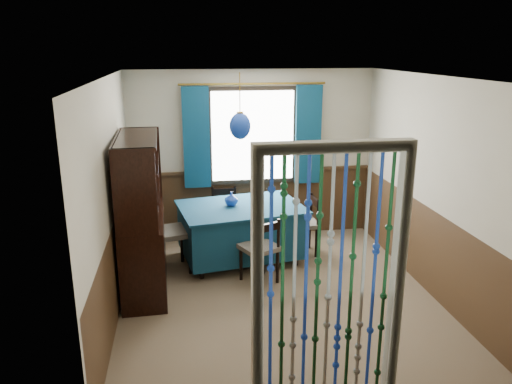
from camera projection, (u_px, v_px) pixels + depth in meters
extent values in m
plane|color=brown|center=(277.00, 294.00, 5.86)|extent=(4.00, 4.00, 0.00)
plane|color=silver|center=(280.00, 77.00, 5.16)|extent=(4.00, 4.00, 0.00)
plane|color=#BEB49B|center=(252.00, 155.00, 7.41)|extent=(3.60, 0.00, 3.60)
plane|color=#BEB49B|center=(332.00, 269.00, 3.61)|extent=(3.60, 0.00, 3.60)
plane|color=#BEB49B|center=(111.00, 200.00, 5.25)|extent=(0.00, 4.00, 4.00)
plane|color=#BEB49B|center=(431.00, 186.00, 5.77)|extent=(0.00, 4.00, 4.00)
plane|color=#412B18|center=(252.00, 204.00, 7.60)|extent=(3.60, 0.00, 3.60)
plane|color=#412B18|center=(327.00, 357.00, 3.84)|extent=(3.60, 0.00, 3.60)
plane|color=#412B18|center=(118.00, 265.00, 5.46)|extent=(0.00, 4.00, 4.00)
plane|color=#412B18|center=(423.00, 246.00, 5.98)|extent=(0.00, 4.00, 4.00)
cube|color=black|center=(253.00, 136.00, 7.28)|extent=(1.32, 0.12, 1.42)
cube|color=navy|center=(241.00, 230.00, 6.71)|extent=(1.69, 1.28, 0.62)
cube|color=navy|center=(241.00, 207.00, 6.62)|extent=(1.76, 1.35, 0.03)
cylinder|color=black|center=(201.00, 273.00, 6.26)|extent=(0.07, 0.07, 0.14)
cylinder|color=black|center=(296.00, 260.00, 6.64)|extent=(0.07, 0.07, 0.14)
cylinder|color=black|center=(190.00, 250.00, 6.98)|extent=(0.07, 0.07, 0.14)
cylinder|color=black|center=(275.00, 239.00, 7.36)|extent=(0.07, 0.07, 0.14)
cylinder|color=black|center=(255.00, 273.00, 5.93)|extent=(0.04, 0.04, 0.42)
cylinder|color=black|center=(277.00, 267.00, 6.10)|extent=(0.04, 0.04, 0.42)
cylinder|color=black|center=(241.00, 264.00, 6.18)|extent=(0.04, 0.04, 0.42)
cylinder|color=black|center=(263.00, 258.00, 6.35)|extent=(0.04, 0.04, 0.42)
cube|color=#5B5549|center=(259.00, 247.00, 6.07)|extent=(0.54, 0.53, 0.06)
cube|color=black|center=(267.00, 228.00, 5.85)|extent=(0.34, 0.18, 0.09)
cylinder|color=black|center=(255.00, 241.00, 5.80)|extent=(0.04, 0.04, 0.41)
cylinder|color=black|center=(278.00, 235.00, 5.98)|extent=(0.04, 0.04, 0.41)
cylinder|color=black|center=(235.00, 226.00, 7.51)|extent=(0.04, 0.04, 0.42)
cylinder|color=black|center=(214.00, 227.00, 7.47)|extent=(0.04, 0.04, 0.42)
cylinder|color=black|center=(238.00, 233.00, 7.22)|extent=(0.04, 0.04, 0.42)
cylinder|color=black|center=(215.00, 234.00, 7.17)|extent=(0.04, 0.04, 0.42)
cube|color=#5B5549|center=(225.00, 215.00, 7.28)|extent=(0.41, 0.39, 0.06)
cube|color=black|center=(224.00, 191.00, 7.35)|extent=(0.35, 0.04, 0.09)
cylinder|color=black|center=(235.00, 199.00, 7.41)|extent=(0.04, 0.04, 0.41)
cylinder|color=black|center=(213.00, 200.00, 7.36)|extent=(0.04, 0.04, 0.41)
cylinder|color=black|center=(154.00, 249.00, 6.55)|extent=(0.05, 0.05, 0.49)
cylinder|color=black|center=(161.00, 260.00, 6.20)|extent=(0.05, 0.05, 0.49)
cylinder|color=black|center=(182.00, 245.00, 6.69)|extent=(0.05, 0.05, 0.49)
cylinder|color=black|center=(190.00, 256.00, 6.34)|extent=(0.05, 0.05, 0.49)
cube|color=#5B5549|center=(171.00, 232.00, 6.37)|extent=(0.56, 0.58, 0.07)
cube|color=black|center=(154.00, 207.00, 6.19)|extent=(0.14, 0.42, 0.11)
cylinder|color=black|center=(151.00, 214.00, 6.41)|extent=(0.04, 0.04, 0.48)
cylinder|color=black|center=(158.00, 224.00, 6.06)|extent=(0.04, 0.04, 0.48)
cylinder|color=black|center=(316.00, 243.00, 6.85)|extent=(0.04, 0.04, 0.42)
cylinder|color=black|center=(310.00, 234.00, 7.16)|extent=(0.04, 0.04, 0.42)
cylinder|color=black|center=(294.00, 244.00, 6.80)|extent=(0.04, 0.04, 0.42)
cylinder|color=black|center=(288.00, 236.00, 7.11)|extent=(0.04, 0.04, 0.42)
cube|color=#5B5549|center=(303.00, 223.00, 6.91)|extent=(0.41, 0.42, 0.06)
cube|color=black|center=(315.00, 201.00, 6.86)|extent=(0.05, 0.35, 0.09)
cylinder|color=black|center=(318.00, 214.00, 6.74)|extent=(0.04, 0.04, 0.41)
cylinder|color=black|center=(311.00, 207.00, 7.05)|extent=(0.04, 0.04, 0.41)
cube|color=black|center=(144.00, 252.00, 5.92)|extent=(0.53, 1.42, 0.92)
cube|color=black|center=(135.00, 193.00, 5.03)|extent=(0.44, 0.06, 0.92)
cube|color=black|center=(143.00, 164.00, 6.30)|extent=(0.44, 0.06, 0.92)
cube|color=black|center=(137.00, 138.00, 5.54)|extent=(0.48, 1.42, 0.04)
cube|color=black|center=(119.00, 177.00, 5.63)|extent=(0.07, 1.39, 0.92)
cube|color=black|center=(143.00, 188.00, 5.71)|extent=(0.43, 1.34, 0.02)
cube|color=black|center=(141.00, 162.00, 5.62)|extent=(0.43, 1.34, 0.02)
cylinder|color=olive|center=(240.00, 100.00, 6.22)|extent=(0.01, 0.01, 0.67)
ellipsoid|color=navy|center=(240.00, 126.00, 6.32)|extent=(0.28, 0.28, 0.34)
cylinder|color=olive|center=(240.00, 113.00, 6.27)|extent=(0.08, 0.08, 0.03)
imported|color=navy|center=(231.00, 199.00, 6.62)|extent=(0.19, 0.19, 0.17)
imported|color=beige|center=(143.00, 193.00, 5.40)|extent=(0.21, 0.21, 0.05)
imported|color=beige|center=(147.00, 198.00, 6.11)|extent=(0.21, 0.21, 0.19)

